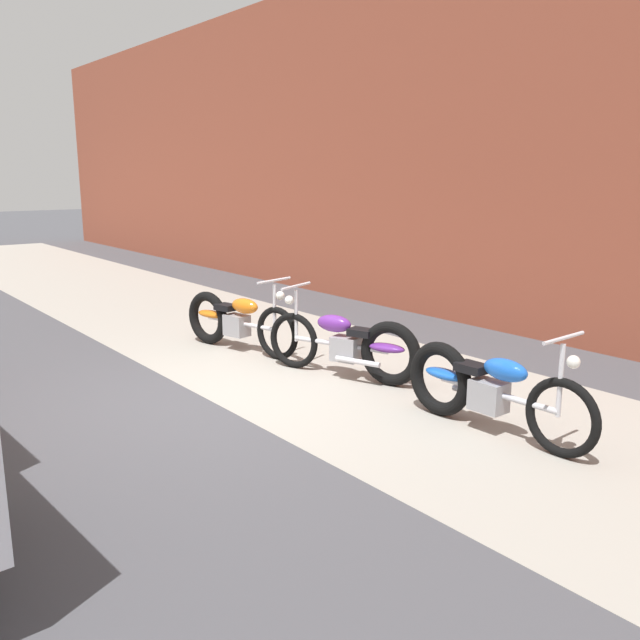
% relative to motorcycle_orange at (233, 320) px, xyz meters
% --- Properties ---
extents(ground_plane, '(80.00, 80.00, 0.00)m').
position_rel_motorcycle_orange_xyz_m(ground_plane, '(1.65, -1.29, -0.40)').
color(ground_plane, '#47474C').
extents(sidewalk_slab, '(36.00, 3.50, 0.01)m').
position_rel_motorcycle_orange_xyz_m(sidewalk_slab, '(1.65, 0.46, -0.40)').
color(sidewalk_slab, '#9E998E').
rests_on(sidewalk_slab, ground).
extents(brick_building_wall, '(36.00, 0.50, 5.75)m').
position_rel_motorcycle_orange_xyz_m(brick_building_wall, '(1.65, 3.91, 2.47)').
color(brick_building_wall, brown).
rests_on(brick_building_wall, ground).
extents(motorcycle_orange, '(1.98, 0.71, 1.03)m').
position_rel_motorcycle_orange_xyz_m(motorcycle_orange, '(0.00, 0.00, 0.00)').
color(motorcycle_orange, black).
rests_on(motorcycle_orange, ground).
extents(motorcycle_purple, '(1.93, 0.88, 1.03)m').
position_rel_motorcycle_orange_xyz_m(motorcycle_purple, '(1.99, 0.38, 0.00)').
color(motorcycle_purple, black).
rests_on(motorcycle_purple, ground).
extents(motorcycle_blue, '(2.01, 0.58, 1.03)m').
position_rel_motorcycle_orange_xyz_m(motorcycle_blue, '(3.91, 0.29, 0.00)').
color(motorcycle_blue, black).
rests_on(motorcycle_blue, ground).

